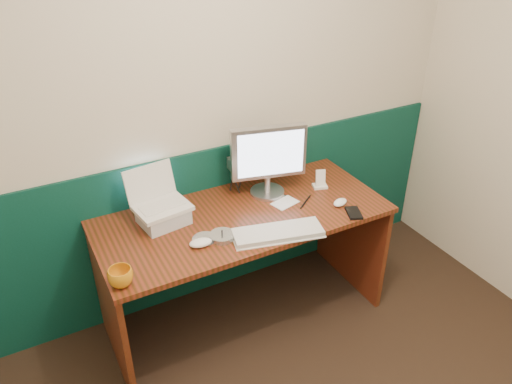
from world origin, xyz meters
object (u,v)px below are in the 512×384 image
desk (244,268)px  monitor (268,160)px  laptop (160,191)px  keyboard (278,233)px  camcorder (236,175)px  mug (121,277)px

desk → monitor: size_ratio=3.73×
desk → laptop: bearing=162.8°
keyboard → camcorder: size_ratio=2.18×
mug → camcorder: size_ratio=0.53×
keyboard → camcorder: 0.52m
mug → camcorder: 0.97m
laptop → camcorder: laptop is taller
mug → camcorder: (0.82, 0.51, 0.06)m
monitor → keyboard: bearing=-98.1°
monitor → mug: bearing=-143.8°
keyboard → camcorder: bearing=102.1°
desk → monitor: bearing=31.4°
camcorder → keyboard: bearing=-86.9°
desk → keyboard: (0.07, -0.26, 0.39)m
laptop → monitor: monitor is taller
monitor → camcorder: 0.21m
laptop → camcorder: size_ratio=1.30×
monitor → keyboard: (-0.16, -0.40, -0.20)m
camcorder → mug: bearing=-143.3°
monitor → keyboard: 0.48m
desk → mug: size_ratio=14.30×
monitor → mug: 1.06m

